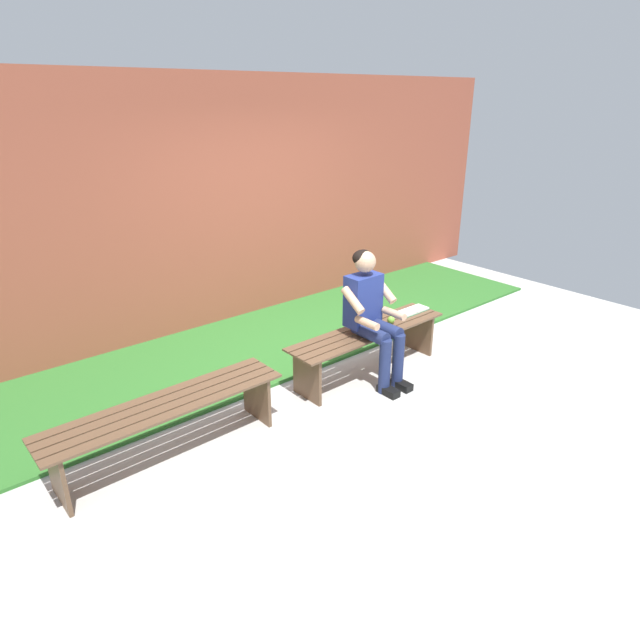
# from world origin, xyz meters

# --- Properties ---
(ground_plane) EXTENTS (10.00, 7.00, 0.04)m
(ground_plane) POSITION_xyz_m (1.06, 1.00, -0.02)
(ground_plane) COLOR #B2B2AD
(grass_strip) EXTENTS (9.00, 1.73, 0.03)m
(grass_strip) POSITION_xyz_m (1.06, -1.22, 0.01)
(grass_strip) COLOR #2D6B28
(grass_strip) RESTS_ON ground
(brick_wall) EXTENTS (9.50, 0.24, 2.83)m
(brick_wall) POSITION_xyz_m (0.50, -2.19, 1.41)
(brick_wall) COLOR #9E4C38
(brick_wall) RESTS_ON ground
(bench_near) EXTENTS (1.80, 0.44, 0.47)m
(bench_near) POSITION_xyz_m (0.00, 0.00, 0.36)
(bench_near) COLOR brown
(bench_near) RESTS_ON ground
(bench_far) EXTENTS (1.86, 0.44, 0.47)m
(bench_far) POSITION_xyz_m (2.12, 0.00, 0.36)
(bench_far) COLOR brown
(bench_far) RESTS_ON ground
(person_seated) EXTENTS (0.50, 0.69, 1.27)m
(person_seated) POSITION_xyz_m (0.06, 0.10, 0.70)
(person_seated) COLOR navy
(person_seated) RESTS_ON ground
(apple) EXTENTS (0.08, 0.08, 0.08)m
(apple) POSITION_xyz_m (-0.29, 0.03, 0.50)
(apple) COLOR #72B738
(apple) RESTS_ON bench_near
(book_open) EXTENTS (0.41, 0.16, 0.02)m
(book_open) POSITION_xyz_m (-0.68, -0.04, 0.48)
(book_open) COLOR white
(book_open) RESTS_ON bench_near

